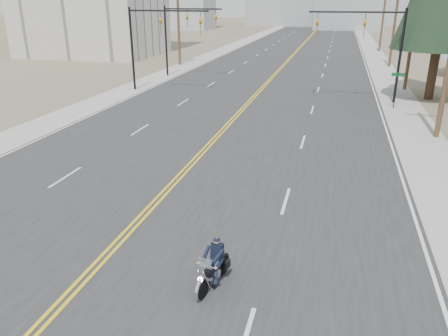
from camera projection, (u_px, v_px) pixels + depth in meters
road at (298, 49)px, 71.04m from camera, size 20.00×200.00×0.01m
sidewalk_left at (230, 47)px, 73.72m from camera, size 3.00×200.00×0.01m
sidewalk_right at (372, 51)px, 68.36m from camera, size 3.00×200.00×0.01m
traffic_mast_left at (153, 33)px, 37.03m from camera, size 7.10×0.26×7.00m
traffic_mast_right at (374, 37)px, 32.85m from camera, size 7.10×0.26×7.00m
traffic_mast_far at (181, 28)px, 44.36m from camera, size 6.10×0.26×7.00m
street_sign at (397, 84)px, 31.74m from camera, size 0.90×0.06×2.62m
utility_pole_c at (414, 23)px, 37.16m from camera, size 2.20×0.30×11.00m
utility_pole_d at (396, 14)px, 50.61m from camera, size 2.20×0.30×11.50m
utility_pole_e at (384, 13)px, 66.06m from camera, size 2.20×0.30×11.00m
utility_pole_left at (178, 18)px, 52.11m from camera, size 2.20×0.30×10.50m
haze_bldg_b at (350, 2)px, 116.33m from camera, size 18.00×14.00×14.00m
haze_bldg_e at (405, 5)px, 135.30m from camera, size 14.00×14.00×12.00m
motorcyclist at (213, 264)px, 12.09m from camera, size 1.12×1.92×1.41m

